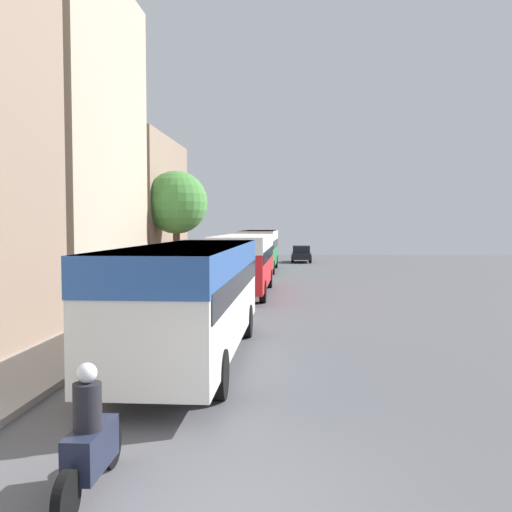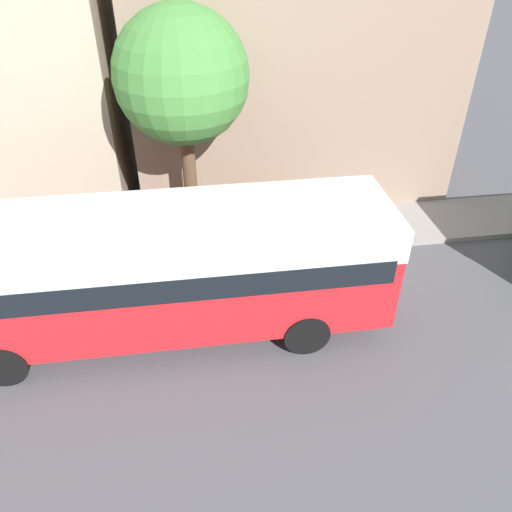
% 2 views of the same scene
% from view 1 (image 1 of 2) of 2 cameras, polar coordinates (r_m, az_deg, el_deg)
% --- Properties ---
extents(ground_plane, '(120.00, 120.00, 0.00)m').
position_cam_1_polar(ground_plane, '(7.58, -4.38, -24.05)').
color(ground_plane, '#515156').
extents(building_far_terrace, '(5.53, 9.16, 13.45)m').
position_cam_1_polar(building_far_terrace, '(24.90, -19.90, 10.47)').
color(building_far_terrace, '#BCAD93').
rests_on(building_far_terrace, ground_plane).
extents(building_end_row, '(5.34, 9.56, 8.41)m').
position_cam_1_polar(building_end_row, '(33.93, -12.87, 4.30)').
color(building_end_row, gray).
rests_on(building_end_row, ground_plane).
extents(bus_lead, '(2.53, 10.24, 2.95)m').
position_cam_1_polar(bus_lead, '(14.56, -6.40, -2.96)').
color(bus_lead, silver).
rests_on(bus_lead, ground_plane).
extents(bus_following, '(2.49, 9.96, 2.94)m').
position_cam_1_polar(bus_following, '(28.39, -1.16, 0.01)').
color(bus_following, red).
rests_on(bus_following, ground_plane).
extents(bus_third_in_line, '(2.52, 10.05, 3.04)m').
position_cam_1_polar(bus_third_in_line, '(42.76, 0.35, 1.13)').
color(bus_third_in_line, '#2D8447').
rests_on(bus_third_in_line, ground_plane).
extents(motorcycle_behind_lead, '(0.38, 2.24, 1.73)m').
position_cam_1_polar(motorcycle_behind_lead, '(7.95, -16.29, -17.45)').
color(motorcycle_behind_lead, '#1E2338').
rests_on(motorcycle_behind_lead, ground_plane).
extents(car_crossing, '(1.85, 4.17, 1.55)m').
position_cam_1_polar(car_crossing, '(53.12, 4.55, 0.24)').
color(car_crossing, black).
rests_on(car_crossing, ground_plane).
extents(pedestrian_near_curb, '(0.41, 0.41, 1.70)m').
position_cam_1_polar(pedestrian_near_curb, '(44.11, -4.26, -0.07)').
color(pedestrian_near_curb, '#232838').
rests_on(pedestrian_near_curb, sidewalk).
extents(street_tree, '(3.25, 3.25, 6.10)m').
position_cam_1_polar(street_tree, '(29.80, -7.99, 5.27)').
color(street_tree, brown).
rests_on(street_tree, sidewalk).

